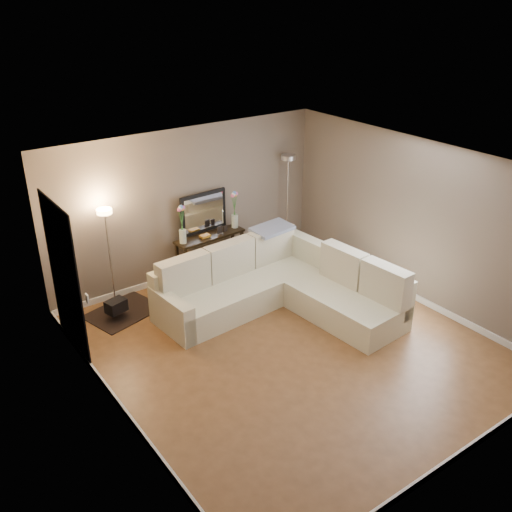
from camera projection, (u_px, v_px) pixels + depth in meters
floor at (289, 346)px, 8.09m from camera, size 5.00×5.50×0.01m
ceiling at (294, 168)px, 6.96m from camera, size 5.00×5.50×0.01m
wall_back at (188, 204)px, 9.55m from camera, size 5.00×0.02×2.60m
wall_front at (470, 366)px, 5.50m from camera, size 5.00×0.02×2.60m
wall_left at (112, 323)px, 6.21m from camera, size 0.02×5.50×2.60m
wall_right at (417, 222)px, 8.85m from camera, size 0.02×5.50×2.60m
baseboard_back at (192, 271)px, 10.07m from camera, size 5.00×0.03×0.10m
baseboard_front at (449, 461)px, 6.06m from camera, size 5.00×0.03×0.10m
baseboard_left at (125, 412)px, 6.76m from camera, size 0.03×5.50×0.10m
baseboard_right at (407, 293)px, 9.37m from camera, size 0.03×5.50×0.10m
doorway at (65, 279)px, 7.56m from camera, size 0.02×1.20×2.20m
switch_plate at (87, 299)px, 6.89m from camera, size 0.02×0.08×0.12m
sectional_sofa at (278, 286)px, 8.92m from camera, size 3.03×2.78×1.00m
throw_blanket at (272, 229)px, 9.41m from camera, size 0.76×0.50×0.10m
console_table at (207, 254)px, 9.79m from camera, size 1.28×0.41×0.78m
leaning_mirror at (204, 212)px, 9.64m from camera, size 0.89×0.09×0.70m
table_decor at (211, 234)px, 9.64m from camera, size 0.54×0.13×0.13m
flower_vase_left at (182, 227)px, 9.26m from camera, size 0.15×0.12×0.66m
flower_vase_right at (235, 212)px, 9.86m from camera, size 0.15×0.12×0.66m
floor_lamp_lit at (108, 238)px, 8.65m from camera, size 0.28×0.28×1.62m
floor_lamp_unlit at (288, 184)px, 10.43m from camera, size 0.33×0.33×1.88m
charcoal_rug at (123, 312)px, 8.91m from camera, size 1.23×1.04×0.01m
black_bag at (116, 306)px, 8.66m from camera, size 0.34×0.28×0.19m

